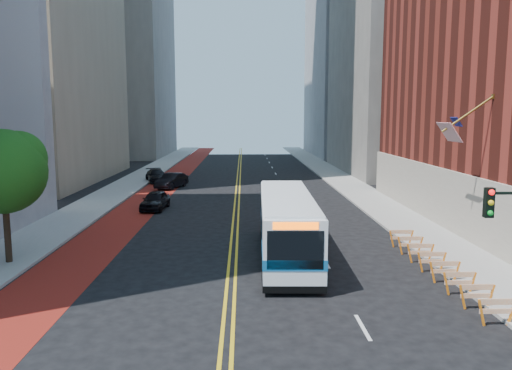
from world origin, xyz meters
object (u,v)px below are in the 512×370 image
object	(u,v)px
car_b	(172,181)
car_c	(157,176)
car_a	(155,200)
transit_bus	(287,224)
street_tree	(4,168)

from	to	relation	value
car_b	car_c	xyz separation A→B (m)	(-2.36, 4.72, -0.05)
car_a	transit_bus	bearing A→B (deg)	-51.19
car_a	car_c	world-z (taller)	car_a
street_tree	car_a	xyz separation A→B (m)	(4.70, 14.97, -4.17)
transit_bus	car_b	size ratio (longest dim) A/B	2.60
street_tree	transit_bus	bearing A→B (deg)	4.51
street_tree	car_b	distance (m)	27.73
car_b	car_c	size ratio (longest dim) A/B	0.94
street_tree	car_b	world-z (taller)	street_tree
transit_bus	car_c	world-z (taller)	transit_bus
car_b	transit_bus	bearing A→B (deg)	-49.64
car_b	street_tree	bearing A→B (deg)	-79.35
car_a	car_b	distance (m)	12.12
street_tree	car_a	size ratio (longest dim) A/B	1.54
transit_bus	car_c	xyz separation A→B (m)	(-12.16, 30.69, -1.03)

